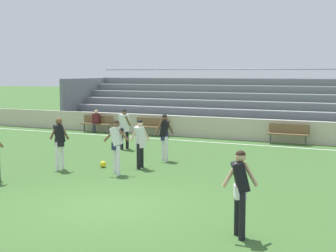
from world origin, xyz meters
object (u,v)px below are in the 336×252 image
at_px(player_white_pressing_high, 116,142).
at_px(bench_near_wall_gap, 97,122).
at_px(player_white_wide_right, 124,125).
at_px(soccer_ball, 103,164).
at_px(player_dark_overlapping, 59,139).
at_px(bleacher_stand, 295,105).
at_px(bench_near_bin, 151,125).
at_px(player_dark_on_ball, 165,133).
at_px(player_dark_trailing_run, 240,186).
at_px(player_white_challenging, 140,140).
at_px(spectator_seated, 96,119).
at_px(bench_far_right, 288,132).

bearing_deg(player_white_pressing_high, bench_near_wall_gap, 127.10).
relative_size(player_white_wide_right, soccer_ball, 7.60).
xyz_separation_m(player_dark_overlapping, player_white_wide_right, (-0.39, 4.76, -0.03)).
bearing_deg(bleacher_stand, bench_near_bin, -148.00).
bearing_deg(bench_near_wall_gap, player_white_pressing_high, -52.90).
distance_m(bench_near_wall_gap, player_dark_on_ball, 9.36).
height_order(bleacher_stand, player_white_wide_right, bleacher_stand).
height_order(player_white_pressing_high, player_dark_on_ball, player_white_pressing_high).
relative_size(bleacher_stand, player_dark_overlapping, 15.40).
distance_m(player_dark_trailing_run, soccer_ball, 8.10).
bearing_deg(soccer_ball, player_white_pressing_high, -37.14).
distance_m(player_white_challenging, player_dark_overlapping, 2.64).
distance_m(player_white_wide_right, player_dark_trailing_run, 11.70).
xyz_separation_m(bench_near_wall_gap, player_white_pressing_high, (6.80, -9.00, 0.48)).
height_order(spectator_seated, player_white_pressing_high, player_white_pressing_high).
bearing_deg(bleacher_stand, spectator_seated, -157.06).
relative_size(bench_near_bin, soccer_ball, 8.18).
xyz_separation_m(bench_far_right, spectator_seated, (-10.16, -0.12, 0.16)).
bearing_deg(player_white_wide_right, bench_near_bin, 103.62).
distance_m(player_white_challenging, player_white_wide_right, 4.26).
xyz_separation_m(bench_far_right, player_white_wide_right, (-5.81, -4.43, 0.45)).
xyz_separation_m(player_dark_overlapping, player_dark_trailing_run, (7.42, -3.95, -0.00)).
bearing_deg(spectator_seated, player_white_challenging, -47.75).
relative_size(bench_far_right, player_dark_trailing_run, 1.05).
height_order(bench_near_bin, player_dark_on_ball, player_dark_on_ball).
bearing_deg(player_dark_on_ball, spectator_seated, 139.55).
xyz_separation_m(bench_far_right, player_dark_on_ball, (-3.10, -6.13, 0.46)).
relative_size(player_white_wide_right, player_dark_trailing_run, 0.98).
bearing_deg(player_white_challenging, player_dark_trailing_run, -45.86).
height_order(bench_far_right, player_dark_on_ball, player_dark_on_ball).
bearing_deg(bench_near_bin, bench_near_wall_gap, 180.00).
height_order(bleacher_stand, bench_near_bin, bleacher_stand).
height_order(bench_near_wall_gap, player_white_challenging, player_white_challenging).
bearing_deg(spectator_seated, player_dark_trailing_run, -46.96).
bearing_deg(soccer_ball, bench_near_wall_gap, 125.11).
height_order(bench_near_bin, player_dark_trailing_run, player_dark_trailing_run).
relative_size(spectator_seated, player_dark_overlapping, 0.71).
bearing_deg(player_dark_trailing_run, bleacher_stand, 98.62).
distance_m(bench_near_wall_gap, player_dark_trailing_run, 17.90).
bearing_deg(player_white_challenging, spectator_seated, 132.25).
height_order(player_dark_overlapping, player_dark_on_ball, player_dark_overlapping).
bearing_deg(soccer_ball, bench_near_bin, 106.95).
bearing_deg(player_dark_on_ball, player_white_pressing_high, -95.14).
bearing_deg(bench_far_right, player_dark_trailing_run, -81.35).
height_order(bench_near_wall_gap, player_dark_on_ball, player_dark_on_ball).
xyz_separation_m(bench_near_bin, player_white_wide_right, (1.07, -4.43, 0.45)).
distance_m(bench_near_bin, player_dark_on_ball, 7.22).
bearing_deg(bleacher_stand, player_dark_overlapping, -110.23).
xyz_separation_m(bench_far_right, bench_near_wall_gap, (-10.16, 0.00, 0.00)).
xyz_separation_m(bench_far_right, player_dark_overlapping, (-5.42, -9.18, 0.48)).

